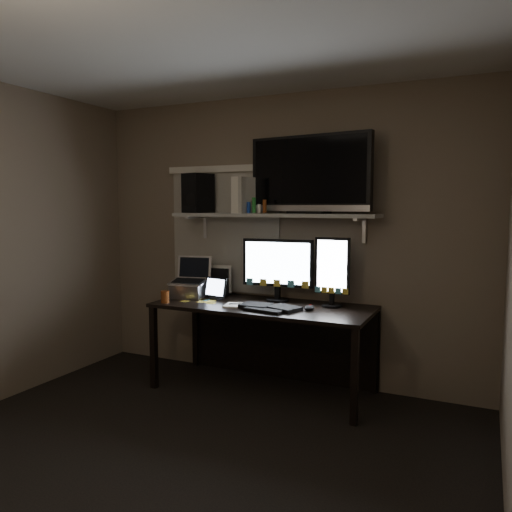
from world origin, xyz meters
The scene contains 20 objects.
floor centered at (0.00, 0.00, 0.00)m, with size 3.60×3.60×0.00m, color black.
ceiling centered at (0.00, 0.00, 2.50)m, with size 3.60×3.60×0.00m, color silver.
back_wall centered at (0.00, 1.80, 1.25)m, with size 3.60×3.60×0.00m, color #7B6958.
window_blinds centered at (-0.55, 1.79, 1.30)m, with size 1.10×0.02×1.10m, color beige.
desk centered at (0.00, 1.55, 0.55)m, with size 1.80×0.75×0.73m.
wall_shelf centered at (0.00, 1.62, 1.46)m, with size 1.80×0.35×0.03m, color #A6A7A2.
monitor_landscape centered at (0.05, 1.63, 1.00)m, with size 0.62×0.07×0.55m, color black.
monitor_portrait centered at (0.54, 1.58, 1.02)m, with size 0.29×0.05×0.57m, color black.
keyboard centered at (0.12, 1.29, 0.74)m, with size 0.49×0.19×0.03m, color black.
mouse centered at (0.42, 1.37, 0.75)m, with size 0.07×0.11×0.04m, color black.
notepad centered at (-0.20, 1.28, 0.74)m, with size 0.13×0.19×0.01m, color white.
tablet centered at (-0.46, 1.45, 0.83)m, with size 0.23×0.09×0.20m, color black.
file_sorter centered at (-0.56, 1.68, 0.86)m, with size 0.21×0.09×0.26m, color black.
laptop centered at (-0.73, 1.44, 0.91)m, with size 0.32×0.26×0.36m, color silver.
cup centered at (-0.78, 1.15, 0.78)m, with size 0.07×0.07×0.10m, color brown.
sticky_notes centered at (-0.53, 1.36, 0.73)m, with size 0.29×0.21×0.00m, color gold, non-canonical shape.
tv centered at (0.32, 1.65, 1.80)m, with size 1.07×0.19×0.64m, color black.
game_console centered at (-0.25, 1.61, 1.63)m, with size 0.08×0.26×0.31m, color silver.
speaker centered at (-0.74, 1.64, 1.66)m, with size 0.19×0.24×0.35m, color black.
bottles centered at (-0.15, 1.58, 1.54)m, with size 0.20×0.05×0.13m, color #A50F0C, non-canonical shape.
Camera 1 is at (1.67, -2.28, 1.55)m, focal length 35.00 mm.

